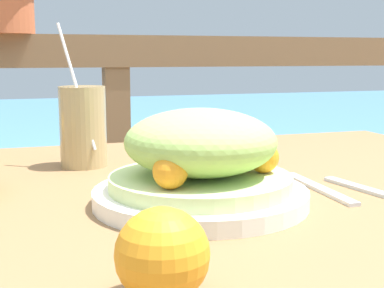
{
  "coord_description": "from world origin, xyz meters",
  "views": [
    {
      "loc": [
        -0.26,
        -0.69,
        0.9
      ],
      "look_at": [
        -0.03,
        0.04,
        0.77
      ],
      "focal_mm": 50.0,
      "sensor_mm": 36.0,
      "label": 1
    }
  ],
  "objects": [
    {
      "name": "patio_table",
      "position": [
        0.0,
        0.0,
        0.62
      ],
      "size": [
        1.1,
        0.88,
        0.71
      ],
      "color": "olive",
      "rests_on": "ground_plane"
    },
    {
      "name": "railing_fence",
      "position": [
        0.0,
        0.86,
        0.73
      ],
      "size": [
        2.8,
        0.08,
        0.95
      ],
      "color": "brown",
      "rests_on": "ground_plane"
    },
    {
      "name": "sea_backdrop",
      "position": [
        0.0,
        3.36,
        0.22
      ],
      "size": [
        12.0,
        4.0,
        0.43
      ],
      "color": "teal",
      "rests_on": "ground_plane"
    },
    {
      "name": "salad_plate",
      "position": [
        -0.05,
        -0.06,
        0.76
      ],
      "size": [
        0.27,
        0.27,
        0.12
      ],
      "color": "white",
      "rests_on": "patio_table"
    },
    {
      "name": "drink_glass",
      "position": [
        -0.17,
        0.22,
        0.78
      ],
      "size": [
        0.08,
        0.08,
        0.24
      ],
      "color": "tan",
      "rests_on": "patio_table"
    },
    {
      "name": "fork",
      "position": [
        0.13,
        -0.05,
        0.72
      ],
      "size": [
        0.02,
        0.18,
        0.0
      ],
      "color": "silver",
      "rests_on": "patio_table"
    },
    {
      "name": "knife",
      "position": [
        0.19,
        -0.09,
        0.72
      ],
      "size": [
        0.05,
        0.18,
        0.0
      ],
      "color": "silver",
      "rests_on": "patio_table"
    },
    {
      "name": "orange_near_glass",
      "position": [
        -0.16,
        -0.31,
        0.75
      ],
      "size": [
        0.07,
        0.07,
        0.07
      ],
      "color": "orange",
      "rests_on": "patio_table"
    }
  ]
}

